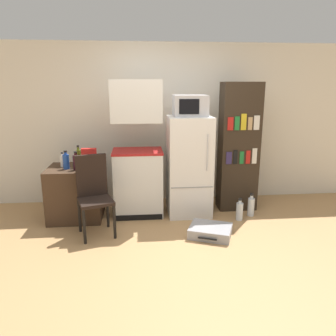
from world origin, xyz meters
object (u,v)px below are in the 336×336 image
at_px(bottle_milk_white, 63,161).
at_px(cereal_box, 89,160).
at_px(side_table, 76,193).
at_px(water_bottle_middle, 251,206).
at_px(bottle_blue_soda, 66,161).
at_px(water_bottle_front, 239,211).
at_px(microwave, 190,106).
at_px(bottle_wine_dark, 76,162).
at_px(bottle_amber_beer, 95,161).
at_px(bottle_olive_oil, 79,158).
at_px(bottle_clear_short, 81,159).
at_px(suitcase_large_flat, 210,231).
at_px(bookshelf, 239,147).
at_px(refrigerator, 189,166).
at_px(kitchen_hutch, 138,156).
at_px(chair, 94,189).

relative_size(bottle_milk_white, cereal_box, 0.68).
xyz_separation_m(side_table, water_bottle_middle, (2.49, -0.17, -0.23)).
relative_size(bottle_blue_soda, water_bottle_front, 0.80).
relative_size(microwave, bottle_wine_dark, 1.83).
height_order(bottle_amber_beer, bottle_blue_soda, bottle_blue_soda).
relative_size(bottle_olive_oil, bottle_clear_short, 1.78).
bearing_deg(bottle_blue_soda, water_bottle_front, -5.57).
xyz_separation_m(microwave, bottle_olive_oil, (-1.54, -0.01, -0.70)).
bearing_deg(microwave, bottle_milk_white, 179.63).
relative_size(bottle_amber_beer, suitcase_large_flat, 0.28).
height_order(side_table, microwave, microwave).
bearing_deg(bottle_blue_soda, cereal_box, -20.68).
relative_size(bottle_wine_dark, water_bottle_middle, 0.75).
bearing_deg(side_table, bottle_milk_white, 164.15).
bearing_deg(bottle_milk_white, bottle_wine_dark, -40.70).
distance_m(microwave, bookshelf, 0.99).
height_order(water_bottle_front, water_bottle_middle, water_bottle_middle).
relative_size(side_table, bottle_milk_white, 3.63).
bearing_deg(bottle_amber_beer, bottle_clear_short, 138.27).
bearing_deg(bottle_olive_oil, suitcase_large_flat, -24.74).
bearing_deg(water_bottle_middle, suitcase_large_flat, -140.92).
height_order(refrigerator, bookshelf, bookshelf).
relative_size(bottle_clear_short, bottle_blue_soda, 0.67).
height_order(side_table, bottle_blue_soda, bottle_blue_soda).
bearing_deg(bottle_milk_white, water_bottle_middle, -4.71).
xyz_separation_m(microwave, bottle_milk_white, (-1.77, 0.01, -0.74)).
distance_m(microwave, water_bottle_front, 1.62).
xyz_separation_m(bookshelf, bottle_milk_white, (-2.53, -0.12, -0.12)).
bearing_deg(water_bottle_middle, bottle_olive_oil, 175.39).
xyz_separation_m(bottle_olive_oil, water_bottle_middle, (2.43, -0.20, -0.72)).
relative_size(bottle_olive_oil, bottle_wine_dark, 1.21).
xyz_separation_m(cereal_box, water_bottle_middle, (2.25, 0.03, -0.75)).
bearing_deg(bottle_amber_beer, refrigerator, 1.13).
xyz_separation_m(kitchen_hutch, water_bottle_middle, (1.62, -0.24, -0.72)).
relative_size(bookshelf, chair, 1.88).
xyz_separation_m(microwave, bottle_blue_soda, (-1.69, -0.11, -0.72)).
relative_size(bottle_clear_short, bottle_milk_white, 0.84).
bearing_deg(water_bottle_middle, cereal_box, -179.23).
height_order(kitchen_hutch, bottle_amber_beer, kitchen_hutch).
relative_size(bookshelf, bottle_wine_dark, 7.51).
xyz_separation_m(suitcase_large_flat, water_bottle_front, (0.51, 0.45, 0.07)).
xyz_separation_m(chair, water_bottle_middle, (2.17, 0.34, -0.44)).
height_order(bottle_olive_oil, water_bottle_middle, bottle_olive_oil).
bearing_deg(water_bottle_front, suitcase_large_flat, -138.58).
bearing_deg(bottle_clear_short, cereal_box, -66.60).
relative_size(microwave, water_bottle_middle, 1.37).
height_order(kitchen_hutch, microwave, kitchen_hutch).
bearing_deg(side_table, bottle_wine_dark, -67.23).
distance_m(bookshelf, bottle_blue_soda, 2.47).
bearing_deg(bottle_milk_white, chair, -49.40).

